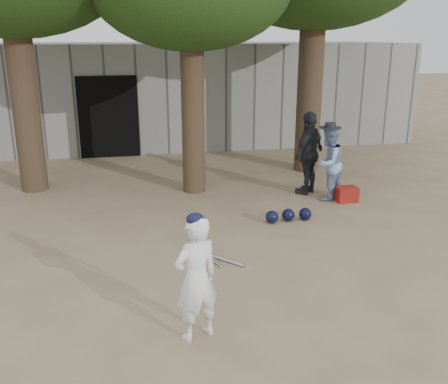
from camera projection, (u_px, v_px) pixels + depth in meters
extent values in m
plane|color=#937C5E|center=(196.00, 283.00, 6.79)|extent=(70.00, 70.00, 0.00)
imported|color=white|center=(196.00, 279.00, 5.36)|extent=(0.61, 0.51, 1.43)
imported|color=#7F97C4|center=(328.00, 163.00, 10.06)|extent=(0.93, 0.91, 1.51)
imported|color=black|center=(309.00, 153.00, 10.41)|extent=(1.05, 0.99, 1.74)
cube|color=maroon|center=(346.00, 194.00, 10.08)|extent=(0.43, 0.33, 0.30)
cube|color=gray|center=(152.00, 100.00, 13.82)|extent=(16.00, 0.35, 3.00)
cube|color=black|center=(109.00, 117.00, 13.52)|extent=(1.60, 0.08, 2.20)
cube|color=slate|center=(147.00, 91.00, 16.15)|extent=(16.00, 5.00, 3.00)
sphere|color=black|center=(272.00, 217.00, 8.92)|extent=(0.23, 0.23, 0.23)
sphere|color=black|center=(288.00, 215.00, 9.02)|extent=(0.23, 0.23, 0.23)
sphere|color=black|center=(305.00, 214.00, 9.07)|extent=(0.23, 0.23, 0.23)
cylinder|color=#BABAC1|center=(211.00, 257.00, 7.50)|extent=(0.25, 0.71, 0.06)
cylinder|color=#BABAC1|center=(224.00, 260.00, 7.43)|extent=(0.53, 0.57, 0.06)
cylinder|color=brown|center=(20.00, 60.00, 10.10)|extent=(0.56, 0.56, 5.50)
cylinder|color=brown|center=(192.00, 73.00, 10.08)|extent=(0.48, 0.48, 5.00)
cylinder|color=brown|center=(312.00, 50.00, 11.66)|extent=(0.60, 0.60, 5.80)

